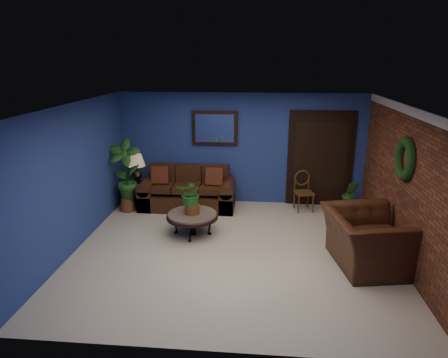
# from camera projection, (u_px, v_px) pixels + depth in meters

# --- Properties ---
(floor) EXTENTS (5.50, 5.50, 0.00)m
(floor) POSITION_uv_depth(u_px,v_px,m) (234.00, 251.00, 6.95)
(floor) COLOR beige
(floor) RESTS_ON ground
(wall_back) EXTENTS (5.50, 0.04, 2.50)m
(wall_back) POSITION_uv_depth(u_px,v_px,m) (242.00, 149.00, 8.96)
(wall_back) COLOR navy
(wall_back) RESTS_ON ground
(wall_left) EXTENTS (0.04, 5.00, 2.50)m
(wall_left) POSITION_uv_depth(u_px,v_px,m) (74.00, 178.00, 6.82)
(wall_left) COLOR navy
(wall_left) RESTS_ON ground
(wall_right_brick) EXTENTS (0.04, 5.00, 2.50)m
(wall_right_brick) POSITION_uv_depth(u_px,v_px,m) (406.00, 187.00, 6.35)
(wall_right_brick) COLOR brown
(wall_right_brick) RESTS_ON ground
(ceiling) EXTENTS (5.50, 5.00, 0.02)m
(ceiling) POSITION_uv_depth(u_px,v_px,m) (235.00, 106.00, 6.22)
(ceiling) COLOR white
(ceiling) RESTS_ON wall_back
(crown_molding) EXTENTS (0.03, 5.00, 0.14)m
(crown_molding) POSITION_uv_depth(u_px,v_px,m) (415.00, 113.00, 6.00)
(crown_molding) COLOR white
(crown_molding) RESTS_ON wall_right_brick
(wall_mirror) EXTENTS (1.02, 0.06, 0.77)m
(wall_mirror) POSITION_uv_depth(u_px,v_px,m) (215.00, 128.00, 8.84)
(wall_mirror) COLOR #3C2214
(wall_mirror) RESTS_ON wall_back
(closet_door) EXTENTS (1.44, 0.06, 2.18)m
(closet_door) POSITION_uv_depth(u_px,v_px,m) (320.00, 160.00, 8.84)
(closet_door) COLOR black
(closet_door) RESTS_ON wall_back
(wreath) EXTENTS (0.16, 0.72, 0.72)m
(wreath) POSITION_uv_depth(u_px,v_px,m) (405.00, 159.00, 6.27)
(wreath) COLOR black
(wreath) RESTS_ON wall_right_brick
(sofa) EXTENTS (2.08, 0.90, 0.94)m
(sofa) POSITION_uv_depth(u_px,v_px,m) (188.00, 193.00, 8.94)
(sofa) COLOR #432013
(sofa) RESTS_ON ground
(coffee_table) EXTENTS (0.98, 0.98, 0.42)m
(coffee_table) POSITION_uv_depth(u_px,v_px,m) (192.00, 216.00, 7.51)
(coffee_table) COLOR #4D4944
(coffee_table) RESTS_ON ground
(end_table) EXTENTS (0.58, 0.58, 0.53)m
(end_table) POSITION_uv_depth(u_px,v_px,m) (138.00, 188.00, 8.98)
(end_table) COLOR #4D4944
(end_table) RESTS_ON ground
(table_lamp) EXTENTS (0.38, 0.38, 0.63)m
(table_lamp) POSITION_uv_depth(u_px,v_px,m) (137.00, 165.00, 8.83)
(table_lamp) COLOR #3C2214
(table_lamp) RESTS_ON end_table
(side_chair) EXTENTS (0.45, 0.45, 0.87)m
(side_chair) POSITION_uv_depth(u_px,v_px,m) (303.00, 188.00, 8.70)
(side_chair) COLOR #543618
(side_chair) RESTS_ON ground
(armchair) EXTENTS (1.40, 1.54, 0.89)m
(armchair) POSITION_uv_depth(u_px,v_px,m) (367.00, 240.00, 6.36)
(armchair) COLOR #432013
(armchair) RESTS_ON ground
(coffee_plant) EXTENTS (0.51, 0.44, 0.68)m
(coffee_plant) POSITION_uv_depth(u_px,v_px,m) (192.00, 195.00, 7.38)
(coffee_plant) COLOR brown
(coffee_plant) RESTS_ON coffee_table
(floor_plant) EXTENTS (0.39, 0.34, 0.74)m
(floor_plant) POSITION_uv_depth(u_px,v_px,m) (350.00, 197.00, 8.49)
(floor_plant) COLOR brown
(floor_plant) RESTS_ON ground
(tall_plant) EXTENTS (0.72, 0.50, 1.58)m
(tall_plant) POSITION_uv_depth(u_px,v_px,m) (125.00, 173.00, 8.54)
(tall_plant) COLOR brown
(tall_plant) RESTS_ON ground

